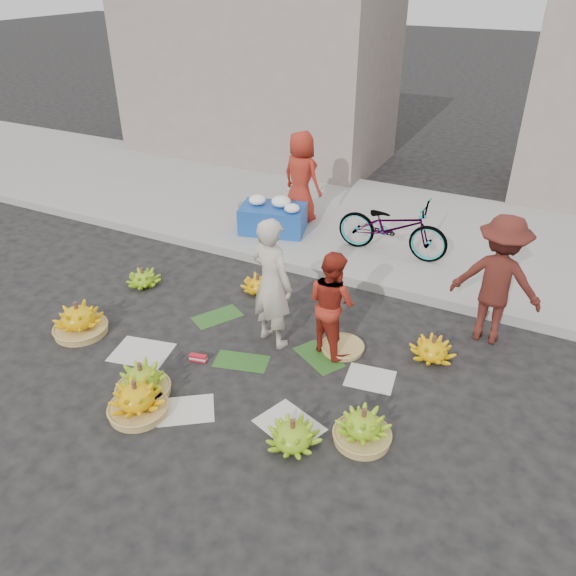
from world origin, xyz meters
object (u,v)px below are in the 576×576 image
at_px(banana_bunch_0, 79,320).
at_px(flower_table, 273,217).
at_px(vendor_cream, 272,283).
at_px(banana_bunch_4, 363,427).
at_px(bicycle, 393,227).

distance_m(banana_bunch_0, flower_table, 3.80).
height_order(vendor_cream, flower_table, vendor_cream).
height_order(banana_bunch_4, bicycle, bicycle).
bearing_deg(banana_bunch_0, flower_table, 76.70).
bearing_deg(banana_bunch_4, banana_bunch_0, 177.91).
bearing_deg(banana_bunch_4, flower_table, 128.53).
height_order(vendor_cream, bicycle, vendor_cream).
relative_size(banana_bunch_0, banana_bunch_4, 1.17).
bearing_deg(vendor_cream, bicycle, -84.54).
relative_size(banana_bunch_4, vendor_cream, 0.34).
distance_m(vendor_cream, flower_table, 3.12).
bearing_deg(flower_table, banana_bunch_4, -66.27).
xyz_separation_m(banana_bunch_0, vendor_cream, (2.31, 0.97, 0.64)).
xyz_separation_m(vendor_cream, bicycle, (0.64, 2.81, -0.26)).
bearing_deg(banana_bunch_0, banana_bunch_4, -2.09).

